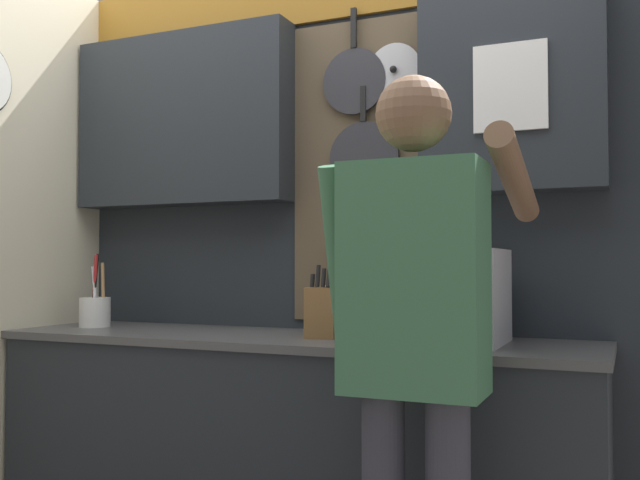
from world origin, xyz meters
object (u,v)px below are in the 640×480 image
microwave (434,296)px  utensil_crock (95,310)px  person (416,326)px  knife_block (324,311)px

microwave → utensil_crock: (-1.47, 0.00, -0.09)m
microwave → utensil_crock: 1.48m
microwave → utensil_crock: microwave is taller
person → utensil_crock: bearing=162.2°
knife_block → person: size_ratio=0.15×
knife_block → person: 0.69m
utensil_crock → person: size_ratio=0.18×
microwave → knife_block: microwave is taller
utensil_crock → person: 1.63m
knife_block → utensil_crock: size_ratio=0.85×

